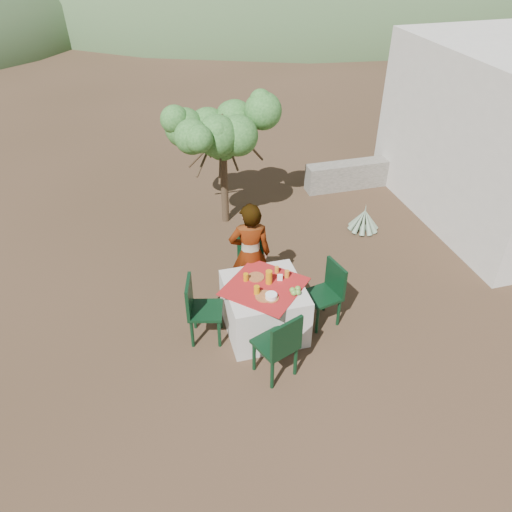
{
  "coord_description": "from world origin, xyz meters",
  "views": [
    {
      "loc": [
        -1.08,
        -5.13,
        4.88
      ],
      "look_at": [
        0.35,
        0.17,
        0.97
      ],
      "focal_mm": 35.0,
      "sensor_mm": 36.0,
      "label": 1
    }
  ],
  "objects": [
    {
      "name": "jar_left",
      "position": [
        0.7,
        -0.12,
        0.81
      ],
      "size": [
        0.07,
        0.07,
        0.1
      ],
      "primitive_type": "cylinder",
      "color": "orange",
      "rests_on": "table"
    },
    {
      "name": "napkin_holder",
      "position": [
        0.59,
        -0.16,
        0.81
      ],
      "size": [
        0.08,
        0.06,
        0.09
      ],
      "primitive_type": "cube",
      "rotation": [
        0.0,
        0.0,
        -0.31
      ],
      "color": "white",
      "rests_on": "table"
    },
    {
      "name": "chair_left",
      "position": [
        -0.52,
        -0.16,
        0.53
      ],
      "size": [
        0.54,
        0.54,
        0.96
      ],
      "rotation": [
        0.0,
        0.0,
        1.32
      ],
      "color": "black",
      "rests_on": "ground"
    },
    {
      "name": "stone_wall",
      "position": [
        3.6,
        3.4,
        0.28
      ],
      "size": [
        2.6,
        0.35,
        0.55
      ],
      "primitive_type": "cube",
      "color": "gray",
      "rests_on": "ground"
    },
    {
      "name": "ground",
      "position": [
        0.0,
        0.0,
        0.0
      ],
      "size": [
        160.0,
        160.0,
        0.0
      ],
      "primitive_type": "plane",
      "color": "#372819",
      "rests_on": "ground"
    },
    {
      "name": "table",
      "position": [
        0.36,
        -0.23,
        0.38
      ],
      "size": [
        1.3,
        1.3,
        0.76
      ],
      "color": "silver",
      "rests_on": "ground"
    },
    {
      "name": "chair_far",
      "position": [
        0.42,
        0.74,
        0.48
      ],
      "size": [
        0.48,
        0.48,
        0.86
      ],
      "rotation": [
        0.0,
        0.0,
        -0.24
      ],
      "color": "black",
      "rests_on": "ground"
    },
    {
      "name": "agave",
      "position": [
        2.8,
        1.78,
        0.2
      ],
      "size": [
        0.56,
        0.56,
        0.59
      ],
      "rotation": [
        0.0,
        0.0,
        -0.21
      ],
      "color": "gray",
      "rests_on": "ground"
    },
    {
      "name": "person",
      "position": [
        0.33,
        0.44,
        0.82
      ],
      "size": [
        0.65,
        0.49,
        1.63
      ],
      "primitive_type": "imported",
      "rotation": [
        0.0,
        0.0,
        2.97
      ],
      "color": "#8C6651",
      "rests_on": "ground"
    },
    {
      "name": "white_bowl",
      "position": [
        0.37,
        -0.49,
        0.8
      ],
      "size": [
        0.15,
        0.15,
        0.06
      ],
      "primitive_type": "cylinder",
      "color": "white",
      "rests_on": "bowl_plate"
    },
    {
      "name": "plate_far",
      "position": [
        0.29,
        -0.03,
        0.77
      ],
      "size": [
        0.23,
        0.23,
        0.01
      ],
      "primitive_type": "cylinder",
      "color": "brown",
      "rests_on": "table"
    },
    {
      "name": "glass_near",
      "position": [
        0.22,
        -0.36,
        0.82
      ],
      "size": [
        0.07,
        0.07,
        0.12
      ],
      "primitive_type": "cylinder",
      "color": "orange",
      "rests_on": "table"
    },
    {
      "name": "juice_pitcher",
      "position": [
        0.43,
        -0.18,
        0.86
      ],
      "size": [
        0.09,
        0.09,
        0.2
      ],
      "primitive_type": "cylinder",
      "color": "orange",
      "rests_on": "table"
    },
    {
      "name": "jar_right",
      "position": [
        0.6,
        0.01,
        0.81
      ],
      "size": [
        0.06,
        0.06,
        0.09
      ],
      "primitive_type": "cylinder",
      "color": "orange",
      "rests_on": "table"
    },
    {
      "name": "shrub_tree",
      "position": [
        0.52,
        2.82,
        1.63
      ],
      "size": [
        1.76,
        1.73,
        2.07
      ],
      "color": "#4B3625",
      "rests_on": "ground"
    },
    {
      "name": "chair_right",
      "position": [
        1.25,
        -0.27,
        0.52
      ],
      "size": [
        0.52,
        0.52,
        0.94
      ],
      "rotation": [
        0.0,
        0.0,
        4.93
      ],
      "color": "black",
      "rests_on": "ground"
    },
    {
      "name": "fruit_cluster",
      "position": [
        0.7,
        -0.48,
        0.8
      ],
      "size": [
        0.15,
        0.14,
        0.08
      ],
      "color": "#669C38",
      "rests_on": "table"
    },
    {
      "name": "chair_near",
      "position": [
        0.3,
        -1.09,
        0.55
      ],
      "size": [
        0.59,
        0.59,
        0.99
      ],
      "rotation": [
        0.0,
        0.0,
        3.52
      ],
      "color": "black",
      "rests_on": "ground"
    },
    {
      "name": "bowl_plate",
      "position": [
        0.37,
        -0.49,
        0.77
      ],
      "size": [
        0.2,
        0.2,
        0.01
      ],
      "primitive_type": "cylinder",
      "color": "brown",
      "rests_on": "table"
    },
    {
      "name": "glass_far",
      "position": [
        0.15,
        -0.05,
        0.82
      ],
      "size": [
        0.07,
        0.07,
        0.11
      ],
      "primitive_type": "cylinder",
      "color": "orange",
      "rests_on": "table"
    },
    {
      "name": "plate_near",
      "position": [
        0.3,
        -0.44,
        0.77
      ],
      "size": [
        0.25,
        0.25,
        0.01
      ],
      "primitive_type": "cylinder",
      "color": "brown",
      "rests_on": "table"
    }
  ]
}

